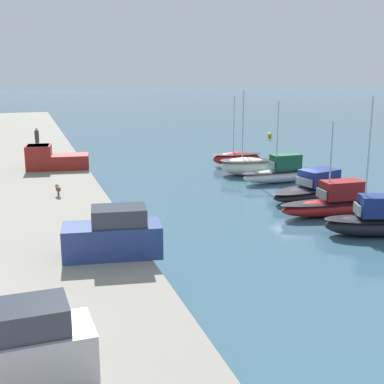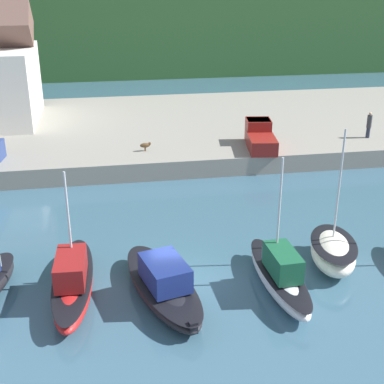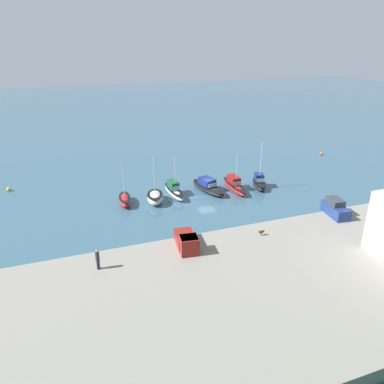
{
  "view_description": "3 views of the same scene",
  "coord_description": "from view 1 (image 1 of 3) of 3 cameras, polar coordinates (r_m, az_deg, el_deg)",
  "views": [
    {
      "loc": [
        -33.31,
        18.68,
        9.6
      ],
      "look_at": [
        -1.86,
        8.35,
        1.48
      ],
      "focal_mm": 50.0,
      "sensor_mm": 36.0,
      "label": 1
    },
    {
      "loc": [
        -2.98,
        -22.58,
        14.34
      ],
      "look_at": [
        2.1,
        7.38,
        1.62
      ],
      "focal_mm": 50.0,
      "sensor_mm": 36.0,
      "label": 2
    },
    {
      "loc": [
        20.66,
        49.39,
        22.28
      ],
      "look_at": [
        3.56,
        3.04,
        2.14
      ],
      "focal_mm": 35.0,
      "sensor_mm": 36.0,
      "label": 3
    }
  ],
  "objects": [
    {
      "name": "pickup_truck_0",
      "position": [
        43.02,
        -14.71,
        3.46
      ],
      "size": [
        2.58,
        4.95,
        1.9
      ],
      "rotation": [
        0.0,
        0.0,
        -0.14
      ],
      "color": "maroon",
      "rests_on": "quay_promenade"
    },
    {
      "name": "moored_boat_5",
      "position": [
        50.63,
        4.79,
        3.62
      ],
      "size": [
        2.25,
        4.83,
        6.51
      ],
      "rotation": [
        0.0,
        0.0,
        -0.13
      ],
      "color": "red",
      "rests_on": "ground_plane"
    },
    {
      "name": "ground_plane",
      "position": [
        39.38,
        10.77,
        -0.58
      ],
      "size": [
        320.0,
        320.0,
        0.0
      ],
      "primitive_type": "plane",
      "color": "#385B70"
    },
    {
      "name": "person_on_quay",
      "position": [
        52.31,
        -16.21,
        5.45
      ],
      "size": [
        0.4,
        0.4,
        2.14
      ],
      "color": "#232838",
      "rests_on": "quay_promenade"
    },
    {
      "name": "moored_boat_1",
      "position": [
        35.33,
        15.21,
        -1.13
      ],
      "size": [
        2.18,
        7.77,
        6.03
      ],
      "rotation": [
        0.0,
        0.0,
        -0.04
      ],
      "color": "red",
      "rests_on": "ground_plane"
    },
    {
      "name": "parked_car_3",
      "position": [
        23.26,
        -8.35,
        -4.59
      ],
      "size": [
        2.39,
        4.42,
        2.16
      ],
      "rotation": [
        0.0,
        0.0,
        -0.14
      ],
      "color": "navy",
      "rests_on": "quay_promenade"
    },
    {
      "name": "moored_boat_4",
      "position": [
        46.37,
        5.76,
        2.8
      ],
      "size": [
        3.38,
        4.91,
        7.31
      ],
      "rotation": [
        0.0,
        0.0,
        -0.26
      ],
      "color": "white",
      "rests_on": "ground_plane"
    },
    {
      "name": "moored_boat_2",
      "position": [
        39.22,
        13.04,
        0.36
      ],
      "size": [
        4.2,
        7.97,
        2.1
      ],
      "rotation": [
        0.0,
        0.0,
        0.25
      ],
      "color": "black",
      "rests_on": "ground_plane"
    },
    {
      "name": "moored_boat_3",
      "position": [
        44.06,
        9.6,
        2.09
      ],
      "size": [
        1.95,
        7.03,
        6.56
      ],
      "rotation": [
        0.0,
        0.0,
        0.04
      ],
      "color": "silver",
      "rests_on": "ground_plane"
    },
    {
      "name": "mooring_buoy_1",
      "position": [
        70.13,
        8.3,
        6.03
      ],
      "size": [
        0.65,
        0.65,
        0.65
      ],
      "color": "yellow",
      "rests_on": "ground_plane"
    },
    {
      "name": "moored_boat_0",
      "position": [
        31.77,
        18.54,
        -2.95
      ],
      "size": [
        3.37,
        5.48,
        7.8
      ],
      "rotation": [
        0.0,
        0.0,
        -0.32
      ],
      "color": "black",
      "rests_on": "ground_plane"
    },
    {
      "name": "parked_car_1",
      "position": [
        15.1,
        -18.42,
        -15.77
      ],
      "size": [
        1.95,
        4.26,
        2.16
      ],
      "rotation": [
        0.0,
        0.0,
        0.04
      ],
      "color": "#B7B7BC",
      "rests_on": "quay_promenade"
    },
    {
      "name": "dog_on_quay",
      "position": [
        34.31,
        -14.1,
        0.34
      ],
      "size": [
        0.88,
        0.38,
        0.68
      ],
      "rotation": [
        0.0,
        0.0,
        4.82
      ],
      "color": "brown",
      "rests_on": "quay_promenade"
    }
  ]
}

